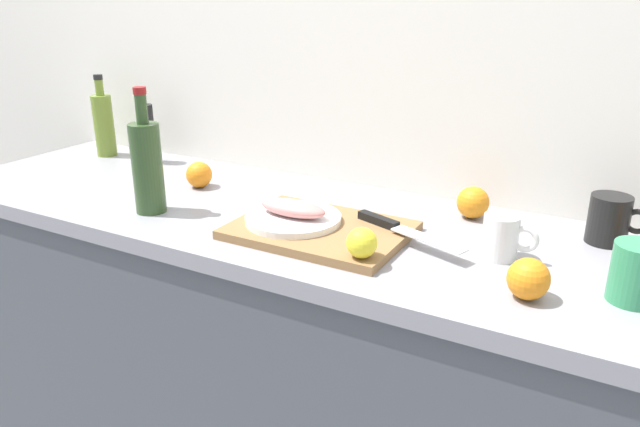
# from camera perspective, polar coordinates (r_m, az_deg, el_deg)

# --- Properties ---
(back_wall) EXTENTS (3.20, 0.05, 2.50)m
(back_wall) POSITION_cam_1_polar(r_m,az_deg,el_deg) (1.70, 2.00, 14.61)
(back_wall) COLOR white
(back_wall) RESTS_ON ground_plane
(kitchen_counter) EXTENTS (2.00, 0.60, 0.90)m
(kitchen_counter) POSITION_cam_1_polar(r_m,az_deg,el_deg) (1.72, -3.47, -14.11)
(kitchen_counter) COLOR #4C5159
(kitchen_counter) RESTS_ON ground_plane
(cutting_board) EXTENTS (0.39, 0.28, 0.02)m
(cutting_board) POSITION_cam_1_polar(r_m,az_deg,el_deg) (1.37, -0.00, -1.57)
(cutting_board) COLOR olive
(cutting_board) RESTS_ON kitchen_counter
(white_plate) EXTENTS (0.22, 0.22, 0.01)m
(white_plate) POSITION_cam_1_polar(r_m,az_deg,el_deg) (1.39, -2.53, -0.48)
(white_plate) COLOR white
(white_plate) RESTS_ON cutting_board
(fish_fillet) EXTENTS (0.17, 0.07, 0.04)m
(fish_fillet) POSITION_cam_1_polar(r_m,az_deg,el_deg) (1.38, -2.55, 0.51)
(fish_fillet) COLOR tan
(fish_fillet) RESTS_ON white_plate
(chef_knife) EXTENTS (0.28, 0.12, 0.02)m
(chef_knife) POSITION_cam_1_polar(r_m,az_deg,el_deg) (1.34, 7.09, -1.28)
(chef_knife) COLOR silver
(chef_knife) RESTS_ON cutting_board
(lemon_0) EXTENTS (0.06, 0.06, 0.06)m
(lemon_0) POSITION_cam_1_polar(r_m,az_deg,el_deg) (1.20, 3.95, -2.77)
(lemon_0) COLOR yellow
(lemon_0) RESTS_ON cutting_board
(olive_oil_bottle) EXTENTS (0.06, 0.06, 0.26)m
(olive_oil_bottle) POSITION_cam_1_polar(r_m,az_deg,el_deg) (2.13, -19.65, 7.96)
(olive_oil_bottle) COLOR olive
(olive_oil_bottle) RESTS_ON kitchen_counter
(wine_bottle) EXTENTS (0.07, 0.07, 0.31)m
(wine_bottle) POSITION_cam_1_polar(r_m,az_deg,el_deg) (1.53, -15.93, 4.38)
(wine_bottle) COLOR #2D4723
(wine_bottle) RESTS_ON kitchen_counter
(coffee_mug_0) EXTENTS (0.13, 0.09, 0.11)m
(coffee_mug_0) POSITION_cam_1_polar(r_m,az_deg,el_deg) (1.45, 25.58, -0.52)
(coffee_mug_0) COLOR black
(coffee_mug_0) RESTS_ON kitchen_counter
(coffee_mug_1) EXTENTS (0.13, 0.09, 0.11)m
(coffee_mug_1) POSITION_cam_1_polar(r_m,az_deg,el_deg) (1.20, 27.68, -5.00)
(coffee_mug_1) COLOR #338C59
(coffee_mug_1) RESTS_ON kitchen_counter
(coffee_mug_2) EXTENTS (0.11, 0.07, 0.09)m
(coffee_mug_2) POSITION_cam_1_polar(r_m,az_deg,el_deg) (1.29, 16.73, -2.13)
(coffee_mug_2) COLOR white
(coffee_mug_2) RESTS_ON kitchen_counter
(orange_1) EXTENTS (0.07, 0.07, 0.07)m
(orange_1) POSITION_cam_1_polar(r_m,az_deg,el_deg) (1.72, -11.29, 3.60)
(orange_1) COLOR orange
(orange_1) RESTS_ON kitchen_counter
(orange_2) EXTENTS (0.08, 0.08, 0.08)m
(orange_2) POSITION_cam_1_polar(r_m,az_deg,el_deg) (1.14, 18.99, -5.83)
(orange_2) COLOR orange
(orange_2) RESTS_ON kitchen_counter
(orange_3) EXTENTS (0.08, 0.08, 0.08)m
(orange_3) POSITION_cam_1_polar(r_m,az_deg,el_deg) (1.50, 14.17, 1.02)
(orange_3) COLOR orange
(orange_3) RESTS_ON kitchen_counter
(pepper_mill) EXTENTS (0.05, 0.05, 0.18)m
(pepper_mill) POSITION_cam_1_polar(r_m,az_deg,el_deg) (2.00, -15.99, 7.21)
(pepper_mill) COLOR black
(pepper_mill) RESTS_ON kitchen_counter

